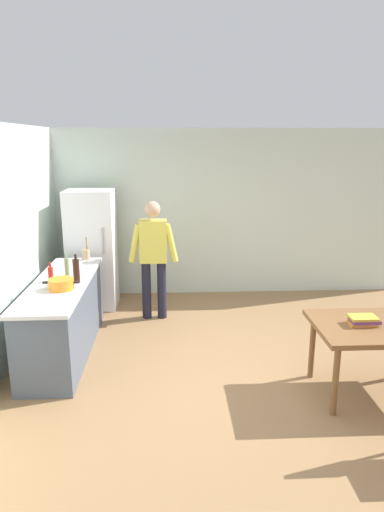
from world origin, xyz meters
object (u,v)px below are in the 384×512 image
at_px(person, 153,252).
at_px(bottle_vinegar_tall, 67,268).
at_px(refrigerator, 92,249).
at_px(bottle_wine_dark, 76,271).
at_px(book_stack, 364,320).
at_px(cooking_pot, 61,284).
at_px(utensil_jar, 86,254).
at_px(bottle_sauce_red, 51,274).

height_order(person, bottle_vinegar_tall, person).
relative_size(refrigerator, person, 1.06).
height_order(bottle_wine_dark, book_stack, bottle_wine_dark).
relative_size(person, book_stack, 5.87).
xyz_separation_m(bottle_wine_dark, book_stack, (2.97, -1.03, -0.25)).
distance_m(person, bottle_vinegar_tall, 1.39).
bearing_deg(person, bottle_wine_dark, -127.38).
xyz_separation_m(person, book_stack, (2.12, -2.14, -0.18)).
relative_size(person, cooking_pot, 4.25).
distance_m(refrigerator, utensil_jar, 0.61).
xyz_separation_m(cooking_pot, bottle_sauce_red, (-0.18, 0.27, 0.04)).
relative_size(cooking_pot, bottle_wine_dark, 1.18).
bearing_deg(book_stack, bottle_wine_dark, 160.88).
xyz_separation_m(bottle_sauce_red, book_stack, (3.28, -1.06, -0.20)).
height_order(bottle_vinegar_tall, book_stack, bottle_vinegar_tall).
bearing_deg(bottle_wine_dark, person, 52.62).
distance_m(person, cooking_pot, 1.66).
distance_m(bottle_vinegar_tall, bottle_sauce_red, 0.20).
distance_m(refrigerator, person, 1.10).
bearing_deg(bottle_sauce_red, book_stack, -17.95).
bearing_deg(refrigerator, bottle_wine_dark, -86.56).
height_order(utensil_jar, book_stack, utensil_jar).
xyz_separation_m(bottle_vinegar_tall, book_stack, (3.11, -1.16, -0.24)).
bearing_deg(bottle_vinegar_tall, bottle_sauce_red, -148.53).
xyz_separation_m(person, bottle_vinegar_tall, (-0.99, -0.98, 0.06)).
height_order(utensil_jar, bottle_sauce_red, utensil_jar).
relative_size(utensil_jar, bottle_vinegar_tall, 1.00).
relative_size(cooking_pot, bottle_vinegar_tall, 1.25).
height_order(cooking_pot, utensil_jar, utensil_jar).
bearing_deg(bottle_sauce_red, person, 43.17).
bearing_deg(utensil_jar, book_stack, -34.38).
height_order(utensil_jar, bottle_vinegar_tall, same).
bearing_deg(bottle_vinegar_tall, utensil_jar, 86.64).
xyz_separation_m(refrigerator, cooking_pot, (-0.03, -1.90, 0.06)).
height_order(cooking_pot, bottle_wine_dark, bottle_wine_dark).
bearing_deg(bottle_wine_dark, bottle_sauce_red, 174.15).
bearing_deg(bottle_vinegar_tall, person, 44.81).
relative_size(bottle_sauce_red, book_stack, 0.83).
relative_size(cooking_pot, utensil_jar, 1.25).
height_order(refrigerator, bottle_vinegar_tall, refrigerator).
height_order(bottle_sauce_red, book_stack, bottle_sauce_red).
distance_m(bottle_vinegar_tall, book_stack, 3.33).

